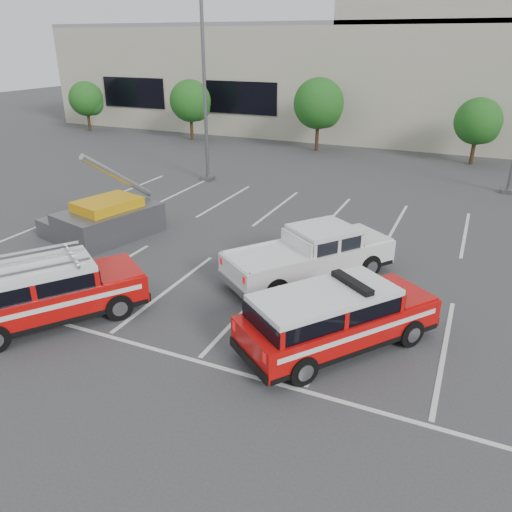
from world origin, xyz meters
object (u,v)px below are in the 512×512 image
at_px(tree_mid_right, 479,123).
at_px(utility_rig, 106,220).
at_px(ladder_suv, 47,296).
at_px(tree_mid_left, 320,105).
at_px(convention_building, 421,72).
at_px(tree_left, 192,102).
at_px(light_pole_left, 204,81).
at_px(tree_far_left, 87,100).
at_px(white_pickup, 311,259).
at_px(fire_chief_suv, 335,322).

xyz_separation_m(tree_mid_right, utility_rig, (-12.53, -19.13, -1.83)).
bearing_deg(ladder_suv, tree_mid_left, 125.86).
xyz_separation_m(convention_building, ladder_suv, (-4.81, -34.71, -3.96)).
height_order(convention_building, utility_rig, convention_building).
height_order(convention_building, tree_mid_left, convention_building).
bearing_deg(tree_left, light_pole_left, -55.48).
relative_size(tree_left, light_pole_left, 0.43).
bearing_deg(tree_mid_right, tree_far_left, 180.00).
xyz_separation_m(tree_left, tree_mid_right, (20.00, -0.00, -0.27)).
bearing_deg(tree_mid_left, convention_building, 62.60).
bearing_deg(tree_far_left, light_pole_left, -30.71).
xyz_separation_m(tree_mid_right, light_pole_left, (-13.09, -10.05, 2.68)).
bearing_deg(tree_left, tree_far_left, -180.00).
xyz_separation_m(light_pole_left, ladder_suv, (3.37, -14.84, -4.42)).
relative_size(tree_left, white_pickup, 0.80).
bearing_deg(tree_far_left, ladder_suv, -50.82).
bearing_deg(white_pickup, fire_chief_suv, -25.64).
distance_m(fire_chief_suv, ladder_suv, 7.71).
bearing_deg(tree_mid_left, tree_mid_right, -0.00).
xyz_separation_m(tree_mid_left, fire_chief_suv, (7.74, -22.93, -2.32)).
relative_size(light_pole_left, ladder_suv, 2.03).
distance_m(tree_mid_left, tree_mid_right, 10.01).
relative_size(convention_building, tree_mid_right, 15.04).
height_order(fire_chief_suv, white_pickup, fire_chief_suv).
distance_m(tree_left, ladder_suv, 27.00).
bearing_deg(white_pickup, ladder_suv, -98.98).
relative_size(tree_left, tree_mid_right, 1.11).
xyz_separation_m(tree_far_left, fire_chief_suv, (27.74, -22.93, -1.78)).
distance_m(convention_building, tree_mid_right, 11.20).
bearing_deg(utility_rig, tree_mid_right, 71.51).
height_order(fire_chief_suv, utility_rig, utility_rig).
distance_m(tree_far_left, tree_mid_left, 20.01).
bearing_deg(fire_chief_suv, tree_far_left, 177.74).
relative_size(tree_mid_left, utility_rig, 1.16).
xyz_separation_m(fire_chief_suv, white_pickup, (-1.81, 3.50, -0.05)).
height_order(tree_far_left, fire_chief_suv, tree_far_left).
height_order(ladder_suv, utility_rig, utility_rig).
distance_m(tree_left, utility_rig, 20.64).
bearing_deg(light_pole_left, fire_chief_suv, -49.95).
bearing_deg(utility_rig, ladder_suv, -49.27).
relative_size(tree_mid_left, light_pole_left, 0.47).
relative_size(fire_chief_suv, white_pickup, 0.93).
height_order(convention_building, light_pole_left, convention_building).
relative_size(convention_building, tree_left, 13.58).
relative_size(tree_far_left, light_pole_left, 0.39).
distance_m(tree_left, white_pickup, 25.21).
bearing_deg(fire_chief_suv, tree_mid_right, 121.69).
height_order(tree_far_left, tree_mid_left, tree_mid_left).
bearing_deg(fire_chief_suv, tree_left, 165.04).
bearing_deg(utility_rig, fire_chief_suv, -5.60).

